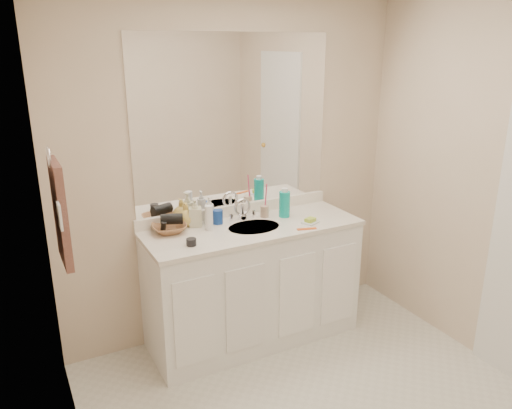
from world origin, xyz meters
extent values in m
cube|color=beige|center=(0.00, 1.30, 1.20)|extent=(2.60, 0.02, 2.40)
cube|color=beige|center=(-1.30, 0.00, 1.20)|extent=(0.02, 2.60, 2.40)
cube|color=white|center=(0.00, 1.02, 0.42)|extent=(1.50, 0.55, 0.85)
cube|color=silver|center=(0.00, 1.02, 0.86)|extent=(1.52, 0.57, 0.03)
cube|color=white|center=(0.00, 1.29, 0.92)|extent=(1.52, 0.03, 0.08)
cylinder|color=beige|center=(0.00, 1.00, 0.87)|extent=(0.37, 0.37, 0.02)
cylinder|color=silver|center=(0.00, 1.18, 0.94)|extent=(0.02, 0.02, 0.11)
cube|color=white|center=(0.00, 1.29, 1.56)|extent=(1.48, 0.01, 1.20)
cylinder|color=navy|center=(-0.20, 1.18, 0.93)|extent=(0.09, 0.09, 0.10)
cylinder|color=tan|center=(0.16, 1.15, 0.92)|extent=(0.08, 0.08, 0.08)
cylinder|color=#DD3A67|center=(0.17, 1.15, 1.03)|extent=(0.01, 0.04, 0.20)
cylinder|color=#0DA599|center=(0.29, 1.09, 0.97)|extent=(0.09, 0.09, 0.19)
cube|color=white|center=(0.38, 0.88, 0.89)|extent=(0.13, 0.12, 0.01)
cube|color=#9FBE2E|center=(0.38, 0.88, 0.90)|extent=(0.09, 0.08, 0.03)
cube|color=#D94F16|center=(0.30, 0.80, 0.88)|extent=(0.14, 0.06, 0.01)
cylinder|color=black|center=(-0.50, 0.89, 0.90)|extent=(0.08, 0.08, 0.04)
cylinder|color=white|center=(-0.29, 1.10, 0.96)|extent=(0.06, 0.06, 0.17)
imported|color=silver|center=(-0.24, 1.22, 0.98)|extent=(0.08, 0.08, 0.19)
imported|color=beige|center=(-0.35, 1.21, 0.98)|extent=(0.11, 0.11, 0.20)
imported|color=#DFBC56|center=(-0.41, 1.24, 0.96)|extent=(0.15, 0.15, 0.16)
imported|color=#925E3B|center=(-0.55, 1.18, 0.91)|extent=(0.25, 0.25, 0.06)
cylinder|color=black|center=(-0.53, 1.18, 0.97)|extent=(0.16, 0.12, 0.07)
torus|color=silver|center=(-1.27, 0.77, 1.55)|extent=(0.01, 0.11, 0.11)
cube|color=#51322B|center=(-1.25, 0.77, 1.25)|extent=(0.04, 0.32, 0.55)
cube|color=white|center=(-1.27, 0.57, 1.30)|extent=(0.01, 0.08, 0.13)
camera|label=1|loc=(-1.48, -1.86, 2.09)|focal=35.00mm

